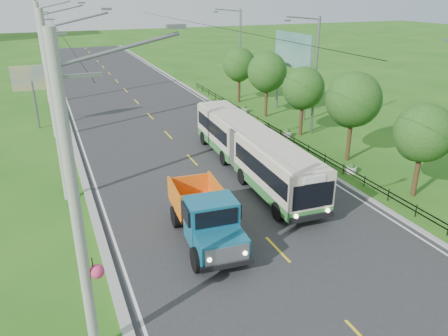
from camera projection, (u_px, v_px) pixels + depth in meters
ground at (278, 250)px, 19.53m from camera, size 240.00×240.00×0.00m
road at (162, 128)px, 36.63m from camera, size 14.00×120.00×0.02m
curb_left at (72, 138)px, 34.05m from camera, size 0.40×120.00×0.15m
curb_right at (239, 119)px, 39.14m from camera, size 0.30×120.00×0.10m
edge_line_left at (79, 137)px, 34.27m from camera, size 0.12×120.00×0.00m
edge_line_right at (234, 120)px, 38.97m from camera, size 0.12×120.00×0.00m
centre_dash at (278, 249)px, 19.52m from camera, size 0.12×2.20×0.00m
railing_right at (281, 134)px, 34.22m from camera, size 0.04×40.00×0.60m
pole_nearest at (79, 216)px, 12.18m from camera, size 3.51×0.44×10.00m
pole_near at (55, 109)px, 22.37m from camera, size 3.51×0.32×10.00m
pole_mid at (47, 72)px, 32.63m from camera, size 3.51×0.32×10.00m
pole_far at (43, 52)px, 42.89m from camera, size 3.51×0.32×10.00m
tree_second at (422, 135)px, 23.51m from camera, size 3.18×3.26×5.30m
tree_third at (353, 102)px, 28.46m from camera, size 3.60×3.62×6.00m
tree_fourth at (303, 90)px, 33.75m from camera, size 3.24×3.31×5.40m
tree_fifth at (267, 74)px, 38.78m from camera, size 3.48×3.52×5.80m
tree_back at (239, 66)px, 43.98m from camera, size 3.30×3.36×5.50m
streetlight_mid at (314, 73)px, 33.41m from camera, size 3.02×0.20×9.07m
streetlight_far at (239, 51)px, 45.38m from camera, size 3.02×0.20×9.07m
planter_near at (351, 169)px, 27.59m from camera, size 0.64×0.64×0.67m
planter_mid at (287, 133)px, 34.43m from camera, size 0.64×0.64×0.67m
planter_far at (245, 109)px, 41.27m from camera, size 0.64×0.64×0.67m
billboard_left at (32, 82)px, 35.22m from camera, size 3.00×0.20×5.20m
billboard_right at (293, 55)px, 38.95m from camera, size 0.24×6.00×7.30m
bus at (251, 147)px, 27.02m from camera, size 3.08×15.03×2.88m
dump_truck at (206, 214)px, 19.65m from camera, size 2.70×6.13×2.51m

